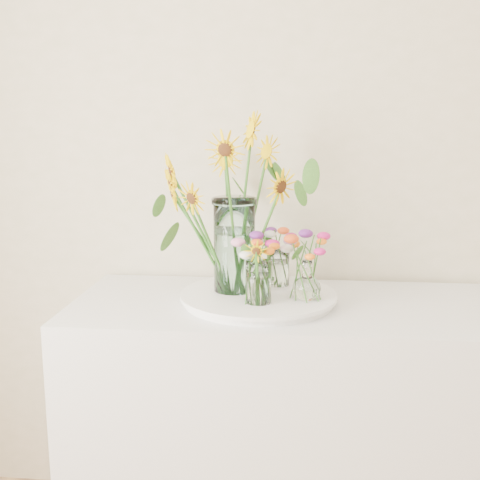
{
  "coord_description": "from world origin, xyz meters",
  "views": [
    {
      "loc": [
        -0.35,
        0.07,
        1.47
      ],
      "look_at": [
        -0.53,
        1.93,
        1.1
      ],
      "focal_mm": 45.0,
      "sensor_mm": 36.0,
      "label": 1
    }
  ],
  "objects_px": {
    "counter": "(287,431)",
    "small_vase_c": "(278,268)",
    "small_vase_a": "(258,283)",
    "small_vase_b": "(307,280)",
    "tray": "(258,298)",
    "mason_jar": "(234,245)"
  },
  "relations": [
    {
      "from": "mason_jar",
      "to": "small_vase_b",
      "type": "distance_m",
      "value": 0.26
    },
    {
      "from": "small_vase_c",
      "to": "small_vase_b",
      "type": "bearing_deg",
      "value": -58.27
    },
    {
      "from": "mason_jar",
      "to": "small_vase_a",
      "type": "height_order",
      "value": "mason_jar"
    },
    {
      "from": "counter",
      "to": "tray",
      "type": "bearing_deg",
      "value": -178.07
    },
    {
      "from": "tray",
      "to": "small_vase_b",
      "type": "bearing_deg",
      "value": -16.02
    },
    {
      "from": "counter",
      "to": "small_vase_a",
      "type": "height_order",
      "value": "small_vase_a"
    },
    {
      "from": "tray",
      "to": "small_vase_a",
      "type": "xyz_separation_m",
      "value": [
        0.01,
        -0.1,
        0.08
      ]
    },
    {
      "from": "small_vase_b",
      "to": "tray",
      "type": "bearing_deg",
      "value": 163.98
    },
    {
      "from": "tray",
      "to": "small_vase_a",
      "type": "height_order",
      "value": "small_vase_a"
    },
    {
      "from": "counter",
      "to": "small_vase_a",
      "type": "relative_size",
      "value": 10.36
    },
    {
      "from": "counter",
      "to": "mason_jar",
      "type": "xyz_separation_m",
      "value": [
        -0.18,
        0.03,
        0.63
      ]
    },
    {
      "from": "counter",
      "to": "small_vase_a",
      "type": "xyz_separation_m",
      "value": [
        -0.09,
        -0.1,
        0.54
      ]
    },
    {
      "from": "small_vase_b",
      "to": "small_vase_c",
      "type": "bearing_deg",
      "value": 121.73
    },
    {
      "from": "counter",
      "to": "small_vase_a",
      "type": "distance_m",
      "value": 0.56
    },
    {
      "from": "tray",
      "to": "small_vase_c",
      "type": "xyz_separation_m",
      "value": [
        0.06,
        0.11,
        0.08
      ]
    },
    {
      "from": "counter",
      "to": "small_vase_c",
      "type": "relative_size",
      "value": 10.85
    },
    {
      "from": "small_vase_b",
      "to": "counter",
      "type": "bearing_deg",
      "value": 138.71
    },
    {
      "from": "counter",
      "to": "small_vase_c",
      "type": "xyz_separation_m",
      "value": [
        -0.04,
        0.1,
        0.54
      ]
    },
    {
      "from": "counter",
      "to": "small_vase_b",
      "type": "distance_m",
      "value": 0.54
    },
    {
      "from": "small_vase_b",
      "to": "small_vase_c",
      "type": "distance_m",
      "value": 0.18
    },
    {
      "from": "tray",
      "to": "small_vase_a",
      "type": "relative_size",
      "value": 3.55
    },
    {
      "from": "small_vase_a",
      "to": "small_vase_c",
      "type": "height_order",
      "value": "small_vase_a"
    }
  ]
}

